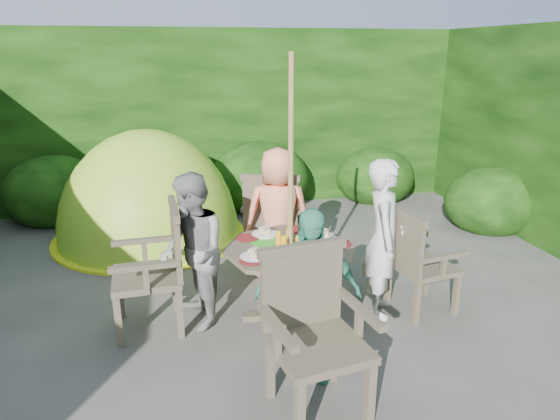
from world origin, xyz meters
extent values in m
plane|color=#46433F|center=(0.00, 0.00, 0.00)|extent=(60.00, 60.00, 0.00)
cube|color=black|center=(0.00, 4.00, 1.25)|extent=(9.00, 1.00, 2.50)
cylinder|color=#41392A|center=(0.29, 0.12, 0.31)|extent=(0.11, 0.11, 0.62)
cube|color=#41392A|center=(0.29, 0.12, 0.03)|extent=(0.82, 0.16, 0.05)
cube|color=#41392A|center=(0.29, 0.12, 0.03)|extent=(0.16, 0.82, 0.05)
cylinder|color=#41392A|center=(0.29, 0.12, 0.63)|extent=(1.21, 1.21, 0.04)
cylinder|color=green|center=(0.08, -0.02, 0.65)|extent=(0.25, 0.25, 0.00)
cylinder|color=green|center=(0.48, -0.06, 0.65)|extent=(0.25, 0.25, 0.00)
cylinder|color=green|center=(0.11, 0.30, 0.65)|extent=(0.25, 0.25, 0.00)
cylinder|color=green|center=(0.50, 0.27, 0.65)|extent=(0.25, 0.25, 0.00)
cylinder|color=green|center=(0.29, 0.12, 0.65)|extent=(0.25, 0.25, 0.00)
cylinder|color=white|center=(0.62, 0.28, 0.66)|extent=(0.23, 0.23, 0.01)
cylinder|color=white|center=(0.14, 0.45, 0.66)|extent=(0.23, 0.23, 0.01)
cylinder|color=white|center=(-0.04, -0.03, 0.66)|extent=(0.23, 0.23, 0.01)
cylinder|color=white|center=(0.45, -0.20, 0.66)|extent=(0.23, 0.23, 0.01)
cylinder|color=red|center=(0.71, 0.09, 0.66)|extent=(0.20, 0.20, 0.01)
cylinder|color=red|center=(0.45, 0.51, 0.66)|extent=(0.20, 0.20, 0.01)
cylinder|color=red|center=(-0.02, 0.40, 0.66)|extent=(0.20, 0.20, 0.01)
cylinder|color=red|center=(-0.07, -0.09, 0.66)|extent=(0.20, 0.20, 0.01)
cylinder|color=red|center=(0.39, -0.28, 0.66)|extent=(0.20, 0.20, 0.01)
cylinder|color=green|center=(0.49, 0.15, 0.68)|extent=(0.16, 0.16, 0.05)
cylinder|color=olive|center=(0.29, 0.12, 1.10)|extent=(0.05, 0.05, 2.20)
cube|color=#41392A|center=(1.47, 0.03, 0.41)|extent=(0.55, 0.56, 0.05)
cube|color=#41392A|center=(1.71, -0.14, 0.20)|extent=(0.05, 0.05, 0.40)
cube|color=#41392A|center=(1.64, 0.27, 0.20)|extent=(0.05, 0.05, 0.40)
cube|color=#41392A|center=(1.30, -0.21, 0.20)|extent=(0.05, 0.05, 0.40)
cube|color=#41392A|center=(1.23, 0.20, 0.20)|extent=(0.05, 0.05, 0.40)
cube|color=#41392A|center=(1.24, -0.01, 0.66)|extent=(0.12, 0.49, 0.47)
cube|color=#41392A|center=(1.51, -0.22, 0.60)|extent=(0.47, 0.13, 0.04)
cube|color=#41392A|center=(1.43, 0.27, 0.60)|extent=(0.47, 0.13, 0.04)
cube|color=#41392A|center=(-0.89, 0.22, 0.45)|extent=(0.56, 0.58, 0.05)
cube|color=#41392A|center=(-1.13, 0.44, 0.22)|extent=(0.06, 0.06, 0.44)
cube|color=#41392A|center=(-1.10, -0.03, 0.22)|extent=(0.06, 0.06, 0.44)
cube|color=#41392A|center=(-0.67, 0.47, 0.22)|extent=(0.06, 0.06, 0.44)
cube|color=#41392A|center=(-0.64, 0.00, 0.22)|extent=(0.06, 0.06, 0.44)
cube|color=#41392A|center=(-0.63, 0.24, 0.74)|extent=(0.07, 0.55, 0.53)
cube|color=#41392A|center=(-0.90, 0.50, 0.67)|extent=(0.53, 0.08, 0.04)
cube|color=#41392A|center=(-0.87, -0.05, 0.67)|extent=(0.53, 0.08, 0.04)
cube|color=#41392A|center=(0.39, 1.30, 0.45)|extent=(0.69, 0.68, 0.05)
cube|color=#41392A|center=(0.68, 1.45, 0.22)|extent=(0.07, 0.07, 0.44)
cube|color=#41392A|center=(0.24, 1.59, 0.22)|extent=(0.07, 0.07, 0.44)
cube|color=#41392A|center=(0.53, 1.01, 0.22)|extent=(0.07, 0.07, 0.44)
cube|color=#41392A|center=(0.09, 1.15, 0.22)|extent=(0.07, 0.07, 0.44)
cube|color=#41392A|center=(0.31, 1.06, 0.74)|extent=(0.53, 0.21, 0.53)
cube|color=#41392A|center=(0.65, 1.21, 0.67)|extent=(0.22, 0.52, 0.04)
cube|color=#41392A|center=(0.13, 1.39, 0.67)|extent=(0.22, 0.52, 0.04)
cube|color=#41392A|center=(0.19, -1.05, 0.46)|extent=(0.64, 0.62, 0.05)
cube|color=#41392A|center=(0.00, -1.32, 0.22)|extent=(0.06, 0.06, 0.45)
cube|color=#41392A|center=(0.47, -1.24, 0.22)|extent=(0.06, 0.06, 0.45)
cube|color=#41392A|center=(-0.08, -0.86, 0.22)|extent=(0.06, 0.06, 0.45)
cube|color=#41392A|center=(0.38, -0.78, 0.22)|extent=(0.06, 0.06, 0.45)
cube|color=#41392A|center=(0.15, -0.80, 0.75)|extent=(0.55, 0.14, 0.53)
cube|color=#41392A|center=(-0.08, -1.10, 0.67)|extent=(0.14, 0.54, 0.04)
cube|color=#41392A|center=(0.47, -1.00, 0.67)|extent=(0.14, 0.54, 0.04)
imported|color=silver|center=(1.09, 0.06, 0.69)|extent=(0.49, 0.59, 1.37)
imported|color=gray|center=(-0.51, 0.19, 0.65)|extent=(0.61, 0.72, 1.30)
imported|color=#FF8D69|center=(0.36, 0.92, 0.67)|extent=(0.71, 0.53, 1.34)
imported|color=#449F7D|center=(0.23, -0.67, 0.62)|extent=(0.77, 0.41, 1.25)
ellipsoid|color=#96D228|center=(-0.94, 2.40, 0.00)|extent=(2.38, 2.38, 2.65)
ellipsoid|color=black|center=(-0.86, 1.66, 0.00)|extent=(0.78, 0.47, 0.91)
cylinder|color=yellow|center=(-0.94, 2.40, 0.02)|extent=(2.32, 2.32, 0.03)
camera|label=1|loc=(-0.61, -3.61, 2.21)|focal=32.00mm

